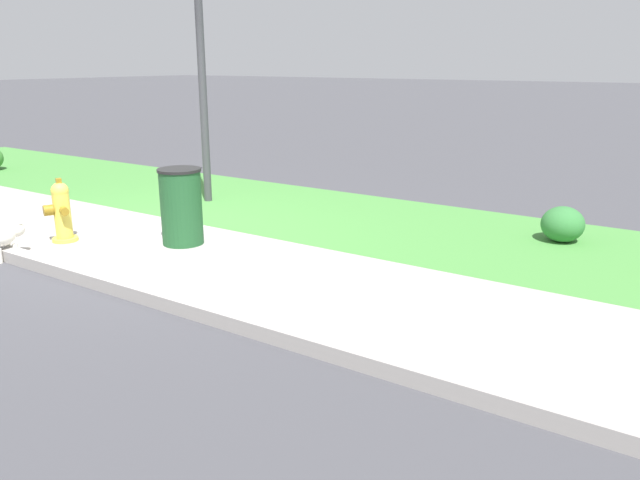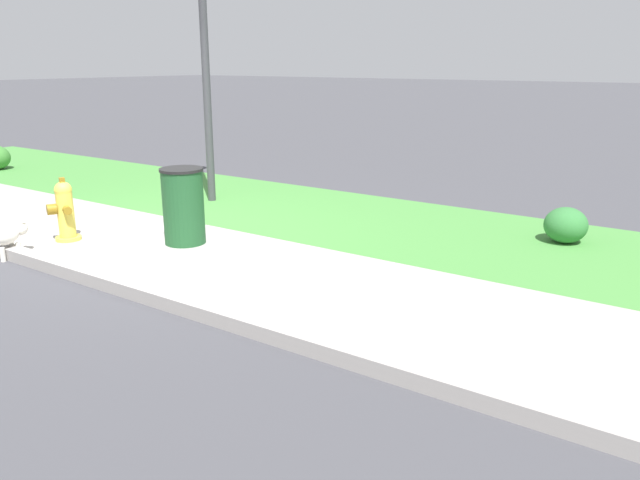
# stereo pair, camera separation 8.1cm
# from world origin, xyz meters

# --- Properties ---
(ground_plane) EXTENTS (120.00, 120.00, 0.00)m
(ground_plane) POSITION_xyz_m (0.00, 0.00, 0.00)
(ground_plane) COLOR #424247
(sidewalk_pavement) EXTENTS (18.00, 2.03, 0.01)m
(sidewalk_pavement) POSITION_xyz_m (0.00, 0.00, 0.01)
(sidewalk_pavement) COLOR #9E9993
(sidewalk_pavement) RESTS_ON ground
(grass_verge) EXTENTS (18.00, 2.72, 0.01)m
(grass_verge) POSITION_xyz_m (0.00, 2.37, 0.00)
(grass_verge) COLOR #47893D
(grass_verge) RESTS_ON ground
(street_curb) EXTENTS (18.00, 0.16, 0.12)m
(street_curb) POSITION_xyz_m (0.00, -1.09, 0.06)
(street_curb) COLOR #9E9993
(street_curb) RESTS_ON ground
(fire_hydrant_mid_block) EXTENTS (0.37, 0.34, 0.73)m
(fire_hydrant_mid_block) POSITION_xyz_m (-0.72, -0.37, 0.35)
(fire_hydrant_mid_block) COLOR yellow
(fire_hydrant_mid_block) RESTS_ON ground
(small_white_dog) EXTENTS (0.24, 0.47, 0.41)m
(small_white_dog) POSITION_xyz_m (-0.66, -1.08, 0.24)
(small_white_dog) COLOR silver
(small_white_dog) RESTS_ON ground
(trash_bin) EXTENTS (0.47, 0.47, 0.85)m
(trash_bin) POSITION_xyz_m (0.46, 0.31, 0.43)
(trash_bin) COLOR #1E5128
(trash_bin) RESTS_ON ground
(shrub_bush_near_lamp) EXTENTS (0.47, 0.47, 0.40)m
(shrub_bush_near_lamp) POSITION_xyz_m (3.94, 2.77, 0.20)
(shrub_bush_near_lamp) COLOR #337538
(shrub_bush_near_lamp) RESTS_ON ground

